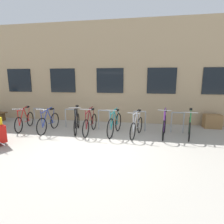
{
  "coord_description": "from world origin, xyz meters",
  "views": [
    {
      "loc": [
        1.51,
        -5.33,
        2.18
      ],
      "look_at": [
        0.36,
        1.6,
        0.82
      ],
      "focal_mm": 28.55,
      "sensor_mm": 36.0,
      "label": 1
    }
  ],
  "objects_px": {
    "bicycle_black": "(77,122)",
    "bicycle_teal": "(115,124)",
    "bicycle_red": "(25,121)",
    "planter_box": "(212,121)",
    "bicycle_green": "(190,127)",
    "bicycle_silver": "(137,126)",
    "bicycle_blue": "(49,122)",
    "bicycle_purple": "(164,126)",
    "bicycle_maroon": "(90,124)"
  },
  "relations": [
    {
      "from": "bicycle_black",
      "to": "bicycle_teal",
      "type": "distance_m",
      "value": 1.59
    },
    {
      "from": "bicycle_red",
      "to": "planter_box",
      "type": "relative_size",
      "value": 2.45
    },
    {
      "from": "bicycle_green",
      "to": "bicycle_silver",
      "type": "xyz_separation_m",
      "value": [
        -1.95,
        -0.21,
        -0.02
      ]
    },
    {
      "from": "bicycle_teal",
      "to": "bicycle_red",
      "type": "xyz_separation_m",
      "value": [
        -3.92,
        0.08,
        -0.03
      ]
    },
    {
      "from": "bicycle_black",
      "to": "bicycle_red",
      "type": "relative_size",
      "value": 0.98
    },
    {
      "from": "bicycle_blue",
      "to": "bicycle_purple",
      "type": "xyz_separation_m",
      "value": [
        4.6,
        0.14,
        0.02
      ]
    },
    {
      "from": "bicycle_black",
      "to": "bicycle_green",
      "type": "height_order",
      "value": "bicycle_black"
    },
    {
      "from": "bicycle_purple",
      "to": "bicycle_green",
      "type": "bearing_deg",
      "value": 4.17
    },
    {
      "from": "bicycle_green",
      "to": "bicycle_silver",
      "type": "bearing_deg",
      "value": -173.76
    },
    {
      "from": "bicycle_maroon",
      "to": "bicycle_red",
      "type": "bearing_deg",
      "value": 178.25
    },
    {
      "from": "planter_box",
      "to": "bicycle_black",
      "type": "bearing_deg",
      "value": -165.67
    },
    {
      "from": "bicycle_silver",
      "to": "bicycle_teal",
      "type": "xyz_separation_m",
      "value": [
        -0.85,
        0.09,
        0.03
      ]
    },
    {
      "from": "bicycle_maroon",
      "to": "bicycle_purple",
      "type": "xyz_separation_m",
      "value": [
        2.86,
        0.07,
        0.02
      ]
    },
    {
      "from": "bicycle_silver",
      "to": "bicycle_teal",
      "type": "height_order",
      "value": "bicycle_teal"
    },
    {
      "from": "bicycle_blue",
      "to": "bicycle_purple",
      "type": "relative_size",
      "value": 1.0
    },
    {
      "from": "planter_box",
      "to": "bicycle_silver",
      "type": "bearing_deg",
      "value": -153.26
    },
    {
      "from": "bicycle_black",
      "to": "bicycle_blue",
      "type": "height_order",
      "value": "bicycle_black"
    },
    {
      "from": "bicycle_green",
      "to": "bicycle_silver",
      "type": "relative_size",
      "value": 1.01
    },
    {
      "from": "bicycle_teal",
      "to": "planter_box",
      "type": "relative_size",
      "value": 2.48
    },
    {
      "from": "bicycle_maroon",
      "to": "bicycle_blue",
      "type": "bearing_deg",
      "value": -177.73
    },
    {
      "from": "bicycle_green",
      "to": "bicycle_maroon",
      "type": "height_order",
      "value": "bicycle_maroon"
    },
    {
      "from": "bicycle_blue",
      "to": "bicycle_green",
      "type": "bearing_deg",
      "value": 2.13
    },
    {
      "from": "bicycle_purple",
      "to": "planter_box",
      "type": "relative_size",
      "value": 2.39
    },
    {
      "from": "bicycle_silver",
      "to": "bicycle_maroon",
      "type": "bearing_deg",
      "value": 177.63
    },
    {
      "from": "bicycle_green",
      "to": "bicycle_blue",
      "type": "height_order",
      "value": "bicycle_green"
    },
    {
      "from": "bicycle_silver",
      "to": "planter_box",
      "type": "distance_m",
      "value": 3.63
    },
    {
      "from": "bicycle_black",
      "to": "planter_box",
      "type": "bearing_deg",
      "value": 14.33
    },
    {
      "from": "bicycle_red",
      "to": "planter_box",
      "type": "xyz_separation_m",
      "value": [
        8.01,
        1.47,
        -0.07
      ]
    },
    {
      "from": "bicycle_silver",
      "to": "bicycle_maroon",
      "type": "height_order",
      "value": "bicycle_maroon"
    },
    {
      "from": "bicycle_black",
      "to": "bicycle_silver",
      "type": "height_order",
      "value": "bicycle_black"
    },
    {
      "from": "bicycle_maroon",
      "to": "bicycle_purple",
      "type": "height_order",
      "value": "bicycle_purple"
    },
    {
      "from": "bicycle_purple",
      "to": "planter_box",
      "type": "bearing_deg",
      "value": 33.89
    },
    {
      "from": "bicycle_silver",
      "to": "bicycle_purple",
      "type": "height_order",
      "value": "bicycle_purple"
    },
    {
      "from": "bicycle_black",
      "to": "bicycle_blue",
      "type": "bearing_deg",
      "value": -171.23
    },
    {
      "from": "bicycle_maroon",
      "to": "bicycle_green",
      "type": "bearing_deg",
      "value": 2.07
    },
    {
      "from": "bicycle_black",
      "to": "bicycle_red",
      "type": "distance_m",
      "value": 2.34
    },
    {
      "from": "bicycle_purple",
      "to": "bicycle_teal",
      "type": "relative_size",
      "value": 0.96
    },
    {
      "from": "bicycle_purple",
      "to": "bicycle_red",
      "type": "bearing_deg",
      "value": 179.8
    },
    {
      "from": "bicycle_silver",
      "to": "bicycle_black",
      "type": "bearing_deg",
      "value": 175.69
    },
    {
      "from": "bicycle_black",
      "to": "bicycle_teal",
      "type": "bearing_deg",
      "value": -3.42
    },
    {
      "from": "bicycle_blue",
      "to": "bicycle_maroon",
      "type": "xyz_separation_m",
      "value": [
        1.74,
        0.07,
        0.01
      ]
    },
    {
      "from": "bicycle_purple",
      "to": "bicycle_maroon",
      "type": "bearing_deg",
      "value": -178.6
    },
    {
      "from": "bicycle_blue",
      "to": "planter_box",
      "type": "xyz_separation_m",
      "value": [
        6.82,
        1.62,
        -0.07
      ]
    },
    {
      "from": "bicycle_green",
      "to": "bicycle_purple",
      "type": "relative_size",
      "value": 0.95
    },
    {
      "from": "bicycle_teal",
      "to": "bicycle_black",
      "type": "bearing_deg",
      "value": 176.58
    },
    {
      "from": "bicycle_blue",
      "to": "bicycle_red",
      "type": "bearing_deg",
      "value": 172.42
    },
    {
      "from": "bicycle_blue",
      "to": "bicycle_teal",
      "type": "distance_m",
      "value": 2.73
    },
    {
      "from": "bicycle_green",
      "to": "bicycle_silver",
      "type": "height_order",
      "value": "bicycle_green"
    },
    {
      "from": "bicycle_silver",
      "to": "bicycle_purple",
      "type": "distance_m",
      "value": 1.04
    },
    {
      "from": "bicycle_red",
      "to": "bicycle_black",
      "type": "bearing_deg",
      "value": 0.43
    }
  ]
}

